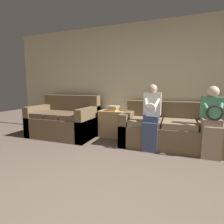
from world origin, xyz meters
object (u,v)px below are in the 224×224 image
at_px(couch_side, 64,122).
at_px(side_shelf, 113,123).
at_px(book_stack, 113,108).
at_px(child_right_seated, 212,119).
at_px(couch_main, 179,131).
at_px(child_left_seated, 151,115).

xyz_separation_m(couch_side, side_shelf, (1.09, 0.35, -0.03)).
bearing_deg(book_stack, child_right_seated, -17.39).
height_order(couch_main, book_stack, couch_main).
bearing_deg(side_shelf, child_right_seated, -17.39).
relative_size(couch_main, child_right_seated, 1.85).
distance_m(side_shelf, book_stack, 0.35).
height_order(child_left_seated, book_stack, child_left_seated).
height_order(couch_main, child_left_seated, child_left_seated).
bearing_deg(couch_side, side_shelf, 17.81).
distance_m(couch_side, child_right_seated, 3.02).
xyz_separation_m(couch_side, book_stack, (1.09, 0.35, 0.33)).
relative_size(couch_main, couch_side, 1.46).
bearing_deg(couch_main, book_stack, 170.43).
distance_m(child_right_seated, book_stack, 1.99).
relative_size(couch_side, side_shelf, 2.44).
bearing_deg(child_left_seated, side_shelf, 147.85).
xyz_separation_m(child_right_seated, side_shelf, (-1.91, 0.60, -0.33)).
relative_size(couch_main, child_left_seated, 1.81).
height_order(couch_side, side_shelf, couch_side).
height_order(child_right_seated, book_stack, child_right_seated).
bearing_deg(child_left_seated, book_stack, 147.79).
bearing_deg(child_right_seated, side_shelf, 162.61).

